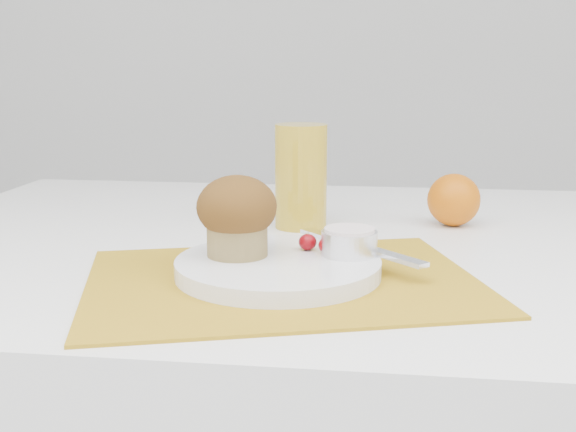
# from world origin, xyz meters

# --- Properties ---
(placemat) EXTENTS (0.47, 0.40, 0.00)m
(placemat) POSITION_xyz_m (-0.05, -0.14, 0.75)
(placemat) COLOR #AE8218
(placemat) RESTS_ON table
(plate) EXTENTS (0.28, 0.28, 0.02)m
(plate) POSITION_xyz_m (-0.05, -0.13, 0.76)
(plate) COLOR white
(plate) RESTS_ON placemat
(ramekin) EXTENTS (0.08, 0.08, 0.03)m
(ramekin) POSITION_xyz_m (0.02, -0.10, 0.78)
(ramekin) COLOR silver
(ramekin) RESTS_ON plate
(cream) EXTENTS (0.07, 0.07, 0.01)m
(cream) POSITION_xyz_m (0.02, -0.10, 0.80)
(cream) COLOR silver
(cream) RESTS_ON ramekin
(raspberry_near) EXTENTS (0.02, 0.02, 0.02)m
(raspberry_near) POSITION_xyz_m (-0.03, -0.09, 0.78)
(raspberry_near) COLOR #580207
(raspberry_near) RESTS_ON plate
(raspberry_far) EXTENTS (0.02, 0.02, 0.02)m
(raspberry_far) POSITION_xyz_m (-0.00, -0.10, 0.78)
(raspberry_far) COLOR #590205
(raspberry_far) RESTS_ON plate
(butter_knife) EXTENTS (0.15, 0.15, 0.00)m
(butter_knife) POSITION_xyz_m (0.03, -0.07, 0.77)
(butter_knife) COLOR silver
(butter_knife) RESTS_ON plate
(orange) EXTENTS (0.07, 0.07, 0.07)m
(orange) POSITION_xyz_m (0.15, 0.15, 0.79)
(orange) COLOR #CD6007
(orange) RESTS_ON table
(juice_glass) EXTENTS (0.08, 0.08, 0.14)m
(juice_glass) POSITION_xyz_m (-0.06, 0.11, 0.82)
(juice_glass) COLOR gold
(juice_glass) RESTS_ON table
(muffin) EXTENTS (0.09, 0.09, 0.09)m
(muffin) POSITION_xyz_m (-0.10, -0.12, 0.82)
(muffin) COLOR olive
(muffin) RESTS_ON plate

